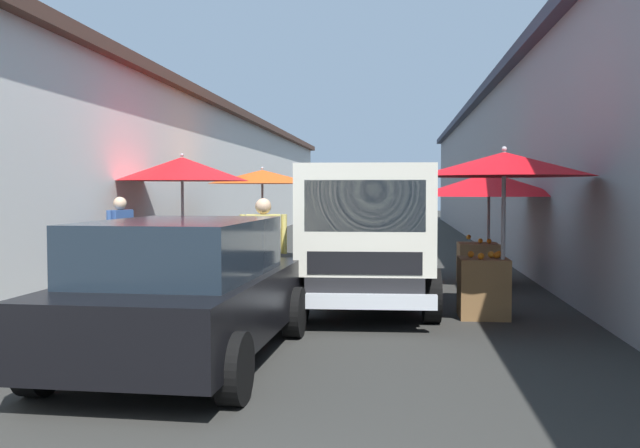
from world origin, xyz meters
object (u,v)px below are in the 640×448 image
Objects in this scene: fruit_stall_far_left at (182,179)px; parked_scooter at (141,269)px; fruit_stall_far_right at (262,187)px; fruit_stall_mid_lane at (488,193)px; fruit_stall_near_left at (500,186)px; vendor_in_shade at (120,238)px; plastic_stool at (273,267)px; hatchback_car at (186,290)px; vendor_by_crates at (263,248)px; delivery_truck at (366,240)px.

fruit_stall_far_left is 2.81m from parked_scooter.
fruit_stall_far_right is 6.20m from fruit_stall_mid_lane.
vendor_in_shade is at bearing 73.64° from fruit_stall_near_left.
fruit_stall_far_left reaches higher than parked_scooter.
fruit_stall_far_left is 5.97× the size of plastic_stool.
fruit_stall_near_left is at bearing -130.00° from plastic_stool.
hatchback_car is 2.35× the size of parked_scooter.
fruit_stall_mid_lane reaches higher than vendor_in_shade.
fruit_stall_far_right is (3.63, -0.89, -0.14)m from fruit_stall_far_left.
fruit_stall_near_left reaches higher than parked_scooter.
fruit_stall_mid_lane reaches higher than parked_scooter.
vendor_by_crates is (2.67, -0.29, 0.21)m from hatchback_car.
vendor_by_crates reaches higher than vendor_in_shade.
fruit_stall_far_right reaches higher than vendor_by_crates.
fruit_stall_mid_lane is 6.40× the size of plastic_stool.
hatchback_car is 2.43× the size of vendor_by_crates.
fruit_stall_near_left is 3.79m from fruit_stall_mid_lane.
fruit_stall_near_left is at bearing -147.69° from fruit_stall_far_right.
plastic_stool is at bearing -61.61° from vendor_in_shade.
hatchback_car is 2.43× the size of vendor_in_shade.
fruit_stall_far_right is at bearing -13.25° from vendor_in_shade.
fruit_stall_far_right is 5.87m from vendor_in_shade.
fruit_stall_mid_lane is 5.30m from vendor_by_crates.
fruit_stall_near_left reaches higher than plastic_stool.
vendor_by_crates reaches higher than hatchback_car.
fruit_stall_mid_lane is 0.56× the size of delivery_truck.
vendor_by_crates is 1.00× the size of vendor_in_shade.
fruit_stall_mid_lane reaches higher than plastic_stool.
vendor_in_shade is 0.78m from parked_scooter.
parked_scooter is at bearing 130.78° from plastic_stool.
vendor_in_shade is at bearing 54.10° from parked_scooter.
plastic_stool is (-0.72, 3.95, -1.37)m from fruit_stall_mid_lane.
fruit_stall_far_left is 0.93× the size of fruit_stall_mid_lane.
fruit_stall_far_right is 1.59× the size of parked_scooter.
vendor_by_crates reaches higher than parked_scooter.
delivery_truck is 2.94× the size of parked_scooter.
vendor_by_crates is 3.39m from vendor_in_shade.
vendor_in_shade is at bearing 29.09° from hatchback_car.
fruit_stall_near_left is at bearing 175.28° from fruit_stall_mid_lane.
fruit_stall_near_left is 0.48× the size of delivery_truck.
fruit_stall_far_right reaches higher than vendor_in_shade.
fruit_stall_far_left is 5.90m from fruit_stall_mid_lane.
fruit_stall_far_right is 8.78m from fruit_stall_near_left.
plastic_stool is at bearing -166.47° from fruit_stall_far_right.
fruit_stall_mid_lane is 4.25m from plastic_stool.
delivery_truck is (0.32, 1.81, -0.76)m from fruit_stall_near_left.
fruit_stall_near_left is 0.85× the size of fruit_stall_mid_lane.
delivery_truck is at bearing -157.94° from fruit_stall_far_right.
fruit_stall_mid_lane is 0.70× the size of hatchback_car.
fruit_stall_near_left reaches higher than delivery_truck.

